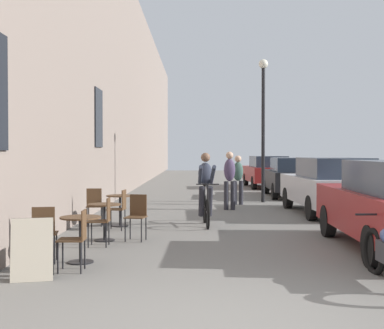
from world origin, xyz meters
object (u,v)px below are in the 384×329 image
object	(u,v)px
cafe_chair_far_toward_wall	(95,204)
parked_car_fourth	(267,171)
pedestrian_near	(230,177)
cafe_chair_mid_toward_street	(137,214)
parked_car_second	(329,185)
cafe_chair_near_toward_wall	(77,236)
cafe_table_mid	(104,214)
cafe_table_far	(120,204)
cyclist_on_bicycle	(206,191)
cafe_table_near	(81,229)
cafe_chair_near_toward_street	(44,230)
cafe_chair_mid_toward_wall	(103,218)
cafe_chair_far_toward_street	(119,207)
sandwich_board_sign	(32,249)
parked_car_third	(292,176)
street_lamp	(263,112)
pedestrian_mid	(238,177)

from	to	relation	value
cafe_chair_far_toward_wall	parked_car_fourth	distance (m)	14.63
pedestrian_near	cafe_chair_far_toward_wall	bearing A→B (deg)	-133.33
cafe_chair_mid_toward_street	parked_car_second	xyz separation A→B (m)	(4.86, 4.34, 0.30)
cafe_chair_near_toward_wall	cafe_table_mid	xyz separation A→B (m)	(-0.06, 2.64, 0.00)
cafe_table_far	cyclist_on_bicycle	xyz separation A→B (m)	(2.00, 0.22, 0.29)
cafe_table_near	cafe_chair_near_toward_street	size ratio (longest dim) A/B	0.81
cafe_chair_mid_toward_wall	cafe_chair_far_toward_street	distance (m)	2.03
cafe_table_near	cafe_chair_near_toward_wall	bearing A→B (deg)	-82.78
cafe_table_mid	cafe_chair_mid_toward_street	bearing A→B (deg)	6.86
sandwich_board_sign	pedestrian_near	xyz separation A→B (m)	(3.22, 8.64, 0.56)
cafe_chair_mid_toward_wall	parked_car_third	world-z (taller)	parked_car_third
street_lamp	parked_car_third	distance (m)	3.48
parked_car_third	cafe_table_near	bearing A→B (deg)	-114.22
parked_car_second	pedestrian_mid	bearing A→B (deg)	131.22
parked_car_third	pedestrian_near	bearing A→B (deg)	-120.15
pedestrian_mid	cafe_chair_near_toward_wall	bearing A→B (deg)	-107.68
parked_car_fourth	pedestrian_mid	bearing A→B (deg)	-103.81
sandwich_board_sign	parked_car_fourth	distance (m)	19.36
cafe_chair_near_toward_wall	cafe_table_mid	size ratio (longest dim) A/B	1.24
cafe_chair_far_toward_wall	cafe_chair_near_toward_wall	bearing A→B (deg)	-82.24
cafe_chair_near_toward_wall	sandwich_board_sign	world-z (taller)	cafe_chair_near_toward_wall
parked_car_third	sandwich_board_sign	bearing A→B (deg)	-114.00
cafe_chair_near_toward_wall	cafe_table_far	world-z (taller)	cafe_chair_near_toward_wall
cafe_chair_near_toward_street	cafe_table_mid	xyz separation A→B (m)	(0.56, 2.12, 0.00)
cafe_chair_far_toward_wall	pedestrian_near	world-z (taller)	pedestrian_near
cafe_table_near	cafe_chair_mid_toward_street	world-z (taller)	cafe_chair_mid_toward_street
cafe_table_near	cafe_table_mid	bearing A→B (deg)	89.49
sandwich_board_sign	cyclist_on_bicycle	size ratio (longest dim) A/B	0.47
cafe_table_mid	street_lamp	world-z (taller)	street_lamp
cafe_table_near	pedestrian_mid	bearing A→B (deg)	70.80
cafe_table_far	parked_car_third	world-z (taller)	parked_car_third
cafe_chair_far_toward_wall	parked_car_third	xyz separation A→B (m)	(6.03, 8.16, 0.27)
cafe_chair_far_toward_street	cyclist_on_bicycle	size ratio (longest dim) A/B	0.51
cafe_chair_near_toward_wall	cafe_table_far	xyz separation A→B (m)	(-0.05, 4.69, 0.00)
cafe_chair_mid_toward_wall	street_lamp	xyz separation A→B (m)	(4.01, 8.55, 2.59)
sandwich_board_sign	parked_car_third	size ratio (longest dim) A/B	0.20
cafe_chair_mid_toward_wall	parked_car_second	xyz separation A→B (m)	(5.40, 5.02, 0.30)
cafe_table_far	cafe_chair_far_toward_wall	world-z (taller)	cafe_chair_far_toward_wall
cafe_chair_far_toward_wall	pedestrian_mid	distance (m)	6.33
cafe_chair_near_toward_street	cafe_chair_far_toward_wall	size ratio (longest dim) A/B	1.00
cafe_table_far	sandwich_board_sign	xyz separation A→B (m)	(-0.45, -5.16, -0.11)
cafe_chair_far_toward_street	parked_car_second	distance (m)	6.18
cafe_chair_mid_toward_street	parked_car_third	world-z (taller)	parked_car_third
pedestrian_near	cafe_table_far	bearing A→B (deg)	-128.55
cafe_chair_far_toward_street	cafe_chair_far_toward_wall	xyz separation A→B (m)	(-0.66, 0.55, 0.00)
parked_car_fourth	cafe_chair_mid_toward_street	bearing A→B (deg)	-106.64
street_lamp	pedestrian_near	bearing A→B (deg)	-118.30
cafe_table_near	parked_car_fourth	distance (m)	18.21
cafe_chair_mid_toward_street	cafe_table_far	distance (m)	2.06
cafe_table_near	cafe_chair_mid_toward_wall	distance (m)	1.44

